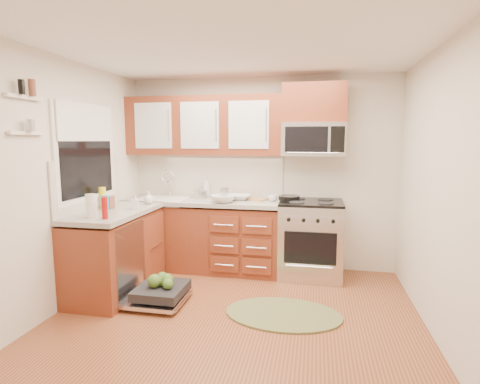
% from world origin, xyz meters
% --- Properties ---
extents(floor, '(3.50, 3.50, 0.00)m').
position_xyz_m(floor, '(0.00, 0.00, 0.00)').
color(floor, brown).
rests_on(floor, ground).
extents(ceiling, '(3.50, 3.50, 0.00)m').
position_xyz_m(ceiling, '(0.00, 0.00, 2.50)').
color(ceiling, white).
rests_on(ceiling, ground).
extents(wall_back, '(3.50, 0.04, 2.50)m').
position_xyz_m(wall_back, '(0.00, 1.75, 1.25)').
color(wall_back, beige).
rests_on(wall_back, ground).
extents(wall_front, '(3.50, 0.04, 2.50)m').
position_xyz_m(wall_front, '(0.00, -1.75, 1.25)').
color(wall_front, beige).
rests_on(wall_front, ground).
extents(wall_left, '(0.04, 3.50, 2.50)m').
position_xyz_m(wall_left, '(-1.75, 0.00, 1.25)').
color(wall_left, beige).
rests_on(wall_left, ground).
extents(wall_right, '(0.04, 3.50, 2.50)m').
position_xyz_m(wall_right, '(1.75, 0.00, 1.25)').
color(wall_right, beige).
rests_on(wall_right, ground).
extents(base_cabinet_back, '(2.05, 0.60, 0.85)m').
position_xyz_m(base_cabinet_back, '(-0.73, 1.45, 0.42)').
color(base_cabinet_back, maroon).
rests_on(base_cabinet_back, ground).
extents(base_cabinet_left, '(0.60, 1.25, 0.85)m').
position_xyz_m(base_cabinet_left, '(-1.45, 0.52, 0.42)').
color(base_cabinet_left, maroon).
rests_on(base_cabinet_left, ground).
extents(countertop_back, '(2.07, 0.64, 0.05)m').
position_xyz_m(countertop_back, '(-0.72, 1.44, 0.90)').
color(countertop_back, '#A9A59B').
rests_on(countertop_back, base_cabinet_back).
extents(countertop_left, '(0.64, 1.27, 0.05)m').
position_xyz_m(countertop_left, '(-1.44, 0.53, 0.90)').
color(countertop_left, '#A9A59B').
rests_on(countertop_left, base_cabinet_left).
extents(backsplash_back, '(2.05, 0.02, 0.57)m').
position_xyz_m(backsplash_back, '(-0.73, 1.74, 1.21)').
color(backsplash_back, silver).
rests_on(backsplash_back, ground).
extents(backsplash_left, '(0.02, 1.25, 0.57)m').
position_xyz_m(backsplash_left, '(-1.74, 0.52, 1.21)').
color(backsplash_left, silver).
rests_on(backsplash_left, ground).
extents(upper_cabinets, '(2.05, 0.35, 0.75)m').
position_xyz_m(upper_cabinets, '(-0.73, 1.57, 1.88)').
color(upper_cabinets, maroon).
rests_on(upper_cabinets, ground).
extents(cabinet_over_mw, '(0.76, 0.35, 0.47)m').
position_xyz_m(cabinet_over_mw, '(0.68, 1.57, 2.13)').
color(cabinet_over_mw, maroon).
rests_on(cabinet_over_mw, ground).
extents(range, '(0.76, 0.64, 0.95)m').
position_xyz_m(range, '(0.68, 1.43, 0.47)').
color(range, silver).
rests_on(range, ground).
extents(microwave, '(0.76, 0.38, 0.40)m').
position_xyz_m(microwave, '(0.68, 1.55, 1.70)').
color(microwave, silver).
rests_on(microwave, ground).
extents(sink, '(0.62, 0.50, 0.26)m').
position_xyz_m(sink, '(-1.25, 1.42, 0.80)').
color(sink, white).
rests_on(sink, ground).
extents(dishwasher, '(0.70, 0.60, 0.20)m').
position_xyz_m(dishwasher, '(-0.86, 0.30, 0.10)').
color(dishwasher, silver).
rests_on(dishwasher, ground).
extents(window, '(0.03, 1.05, 1.05)m').
position_xyz_m(window, '(-1.74, 0.50, 1.55)').
color(window, white).
rests_on(window, ground).
extents(window_blind, '(0.02, 0.96, 0.40)m').
position_xyz_m(window_blind, '(-1.71, 0.50, 1.88)').
color(window_blind, white).
rests_on(window_blind, ground).
extents(shelf_upper, '(0.04, 0.40, 0.03)m').
position_xyz_m(shelf_upper, '(-1.72, -0.35, 2.05)').
color(shelf_upper, white).
rests_on(shelf_upper, ground).
extents(shelf_lower, '(0.04, 0.40, 0.03)m').
position_xyz_m(shelf_lower, '(-1.72, -0.35, 1.75)').
color(shelf_lower, white).
rests_on(shelf_lower, ground).
extents(rug, '(1.29, 1.01, 0.02)m').
position_xyz_m(rug, '(0.45, 0.29, 0.01)').
color(rug, olive).
rests_on(rug, ground).
extents(skillet, '(0.30, 0.30, 0.05)m').
position_xyz_m(skillet, '(0.40, 1.49, 0.98)').
color(skillet, black).
rests_on(skillet, range).
extents(stock_pot, '(0.20, 0.20, 0.11)m').
position_xyz_m(stock_pot, '(-0.77, 1.55, 0.98)').
color(stock_pot, silver).
rests_on(stock_pot, countertop_back).
extents(cutting_board, '(0.35, 0.30, 0.02)m').
position_xyz_m(cutting_board, '(-0.04, 1.55, 0.94)').
color(cutting_board, tan).
rests_on(cutting_board, countertop_back).
extents(canister, '(0.14, 0.14, 0.17)m').
position_xyz_m(canister, '(-0.41, 1.38, 1.01)').
color(canister, silver).
rests_on(canister, countertop_back).
extents(paper_towel_roll, '(0.14, 0.14, 0.24)m').
position_xyz_m(paper_towel_roll, '(-1.44, 0.10, 1.04)').
color(paper_towel_roll, white).
rests_on(paper_towel_roll, countertop_left).
extents(mustard_bottle, '(0.08, 0.08, 0.24)m').
position_xyz_m(mustard_bottle, '(-1.62, 0.59, 1.05)').
color(mustard_bottle, yellow).
rests_on(mustard_bottle, countertop_left).
extents(red_bottle, '(0.07, 0.07, 0.22)m').
position_xyz_m(red_bottle, '(-1.29, 0.08, 1.03)').
color(red_bottle, '#A20D0D').
rests_on(red_bottle, countertop_left).
extents(wooden_box, '(0.14, 0.11, 0.14)m').
position_xyz_m(wooden_box, '(-1.58, 0.61, 1.00)').
color(wooden_box, brown).
rests_on(wooden_box, countertop_left).
extents(blue_carton, '(0.10, 0.07, 0.15)m').
position_xyz_m(blue_carton, '(-1.57, 0.57, 1.00)').
color(blue_carton, '#2A90C5').
rests_on(blue_carton, countertop_left).
extents(bowl_a, '(0.31, 0.31, 0.07)m').
position_xyz_m(bowl_a, '(-0.24, 1.51, 0.96)').
color(bowl_a, '#999999').
rests_on(bowl_a, countertop_back).
extents(bowl_b, '(0.38, 0.38, 0.09)m').
position_xyz_m(bowl_b, '(-0.40, 1.25, 0.97)').
color(bowl_b, '#999999').
rests_on(bowl_b, countertop_back).
extents(cup, '(0.13, 0.13, 0.09)m').
position_xyz_m(cup, '(0.20, 1.47, 0.97)').
color(cup, '#999999').
rests_on(cup, countertop_back).
extents(soap_bottle_a, '(0.12, 0.12, 0.27)m').
position_xyz_m(soap_bottle_a, '(-0.73, 1.68, 1.06)').
color(soap_bottle_a, '#999999').
rests_on(soap_bottle_a, countertop_back).
extents(soap_bottle_b, '(0.10, 0.10, 0.17)m').
position_xyz_m(soap_bottle_b, '(-1.25, 0.64, 1.01)').
color(soap_bottle_b, '#999999').
rests_on(soap_bottle_b, countertop_left).
extents(soap_bottle_c, '(0.13, 0.13, 0.15)m').
position_xyz_m(soap_bottle_c, '(-1.25, 0.99, 1.00)').
color(soap_bottle_c, '#999999').
rests_on(soap_bottle_c, countertop_left).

